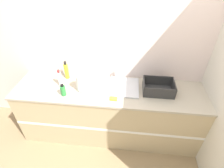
% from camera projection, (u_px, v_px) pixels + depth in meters
% --- Properties ---
extents(ground_plane, '(12.00, 12.00, 0.00)m').
position_uv_depth(ground_plane, '(107.00, 148.00, 2.64)').
color(ground_plane, '#937A56').
extents(wall_back, '(4.98, 0.06, 2.60)m').
position_uv_depth(wall_back, '(112.00, 50.00, 2.39)').
color(wall_back, silver).
rests_on(wall_back, ground_plane).
extents(wall_right, '(0.06, 2.64, 2.60)m').
position_uv_depth(wall_right, '(223.00, 69.00, 1.99)').
color(wall_right, beige).
rests_on(wall_right, ground_plane).
extents(counter_cabinet, '(2.60, 0.67, 0.88)m').
position_uv_depth(counter_cabinet, '(110.00, 112.00, 2.63)').
color(counter_cabinet, tan).
rests_on(counter_cabinet, ground_plane).
extents(sink, '(0.59, 0.44, 0.22)m').
position_uv_depth(sink, '(117.00, 86.00, 2.40)').
color(sink, silver).
rests_on(sink, counter_cabinet).
extents(paper_towel_roll, '(0.13, 0.13, 0.23)m').
position_uv_depth(paper_towel_roll, '(81.00, 83.00, 2.29)').
color(paper_towel_roll, '#4C4C51').
rests_on(paper_towel_roll, counter_cabinet).
extents(dish_rack, '(0.40, 0.29, 0.16)m').
position_uv_depth(dish_rack, '(158.00, 88.00, 2.30)').
color(dish_rack, '#2D2D2D').
rests_on(dish_rack, counter_cabinet).
extents(bottle_green, '(0.07, 0.07, 0.17)m').
position_uv_depth(bottle_green, '(63.00, 90.00, 2.23)').
color(bottle_green, '#2D8C3D').
rests_on(bottle_green, counter_cabinet).
extents(bottle_white_spray, '(0.06, 0.06, 0.25)m').
position_uv_depth(bottle_white_spray, '(60.00, 79.00, 2.38)').
color(bottle_white_spray, white).
rests_on(bottle_white_spray, counter_cabinet).
extents(bottle_yellow, '(0.06, 0.06, 0.27)m').
position_uv_depth(bottle_yellow, '(66.00, 71.00, 2.51)').
color(bottle_yellow, yellow).
rests_on(bottle_yellow, counter_cabinet).
extents(sponge, '(0.09, 0.06, 0.02)m').
position_uv_depth(sponge, '(114.00, 99.00, 2.19)').
color(sponge, yellow).
rests_on(sponge, counter_cabinet).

